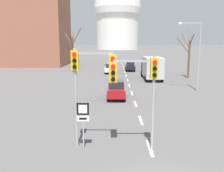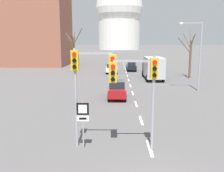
{
  "view_description": "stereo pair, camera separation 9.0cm",
  "coord_description": "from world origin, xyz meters",
  "px_view_note": "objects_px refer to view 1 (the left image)",
  "views": [
    {
      "loc": [
        -1.77,
        -7.4,
        5.26
      ],
      "look_at": [
        -1.91,
        5.4,
        2.97
      ],
      "focal_mm": 40.0,
      "sensor_mm": 36.0,
      "label": 1
    },
    {
      "loc": [
        -1.68,
        -7.4,
        5.26
      ],
      "look_at": [
        -1.91,
        5.4,
        2.97
      ],
      "focal_mm": 40.0,
      "sensor_mm": 36.0,
      "label": 2
    }
  ],
  "objects_px": {
    "traffic_signal_near_left": "(88,73)",
    "delivery_truck": "(152,67)",
    "traffic_signal_centre_tall": "(139,80)",
    "street_lamp_right": "(195,48)",
    "sedan_mid_centre": "(116,89)",
    "route_sign_post": "(83,117)",
    "sedan_near_right": "(130,66)",
    "sedan_near_left": "(111,68)"
  },
  "relations": [
    {
      "from": "street_lamp_right",
      "to": "sedan_near_left",
      "type": "distance_m",
      "value": 18.22
    },
    {
      "from": "traffic_signal_near_left",
      "to": "traffic_signal_centre_tall",
      "type": "distance_m",
      "value": 2.49
    },
    {
      "from": "sedan_near_left",
      "to": "sedan_near_right",
      "type": "height_order",
      "value": "sedan_near_left"
    },
    {
      "from": "traffic_signal_centre_tall",
      "to": "sedan_mid_centre",
      "type": "bearing_deg",
      "value": 95.14
    },
    {
      "from": "sedan_near_left",
      "to": "sedan_mid_centre",
      "type": "height_order",
      "value": "sedan_mid_centre"
    },
    {
      "from": "sedan_mid_centre",
      "to": "traffic_signal_near_left",
      "type": "bearing_deg",
      "value": -97.37
    },
    {
      "from": "route_sign_post",
      "to": "traffic_signal_centre_tall",
      "type": "bearing_deg",
      "value": -1.73
    },
    {
      "from": "street_lamp_right",
      "to": "delivery_truck",
      "type": "distance_m",
      "value": 9.44
    },
    {
      "from": "traffic_signal_near_left",
      "to": "sedan_near_left",
      "type": "xyz_separation_m",
      "value": [
        0.56,
        30.01,
        -2.91
      ]
    },
    {
      "from": "traffic_signal_near_left",
      "to": "delivery_truck",
      "type": "distance_m",
      "value": 24.09
    },
    {
      "from": "traffic_signal_near_left",
      "to": "traffic_signal_centre_tall",
      "type": "xyz_separation_m",
      "value": [
        2.44,
        -0.41,
        -0.26
      ]
    },
    {
      "from": "delivery_truck",
      "to": "traffic_signal_near_left",
      "type": "bearing_deg",
      "value": -105.71
    },
    {
      "from": "sedan_near_right",
      "to": "sedan_near_left",
      "type": "bearing_deg",
      "value": -135.86
    },
    {
      "from": "route_sign_post",
      "to": "sedan_mid_centre",
      "type": "xyz_separation_m",
      "value": [
        1.68,
        11.27,
        -0.78
      ]
    },
    {
      "from": "street_lamp_right",
      "to": "sedan_near_right",
      "type": "distance_m",
      "value": 19.89
    },
    {
      "from": "traffic_signal_centre_tall",
      "to": "traffic_signal_near_left",
      "type": "bearing_deg",
      "value": 170.48
    },
    {
      "from": "route_sign_post",
      "to": "sedan_near_left",
      "type": "xyz_separation_m",
      "value": [
        0.82,
        30.34,
        -0.77
      ]
    },
    {
      "from": "street_lamp_right",
      "to": "sedan_near_left",
      "type": "height_order",
      "value": "street_lamp_right"
    },
    {
      "from": "route_sign_post",
      "to": "sedan_near_right",
      "type": "xyz_separation_m",
      "value": [
        4.33,
        33.73,
        -0.77
      ]
    },
    {
      "from": "traffic_signal_near_left",
      "to": "sedan_mid_centre",
      "type": "height_order",
      "value": "traffic_signal_near_left"
    },
    {
      "from": "traffic_signal_near_left",
      "to": "sedan_near_right",
      "type": "xyz_separation_m",
      "value": [
        4.06,
        33.41,
        -2.91
      ]
    },
    {
      "from": "delivery_truck",
      "to": "sedan_near_left",
      "type": "bearing_deg",
      "value": 130.7
    },
    {
      "from": "traffic_signal_near_left",
      "to": "delivery_truck",
      "type": "relative_size",
      "value": 0.69
    },
    {
      "from": "route_sign_post",
      "to": "sedan_near_left",
      "type": "distance_m",
      "value": 30.36
    },
    {
      "from": "sedan_near_right",
      "to": "delivery_truck",
      "type": "distance_m",
      "value": 10.62
    },
    {
      "from": "traffic_signal_centre_tall",
      "to": "street_lamp_right",
      "type": "relative_size",
      "value": 0.64
    },
    {
      "from": "street_lamp_right",
      "to": "delivery_truck",
      "type": "height_order",
      "value": "street_lamp_right"
    },
    {
      "from": "traffic_signal_centre_tall",
      "to": "sedan_mid_centre",
      "type": "relative_size",
      "value": 1.18
    },
    {
      "from": "traffic_signal_near_left",
      "to": "sedan_near_right",
      "type": "relative_size",
      "value": 1.14
    },
    {
      "from": "traffic_signal_near_left",
      "to": "route_sign_post",
      "type": "bearing_deg",
      "value": -128.69
    },
    {
      "from": "traffic_signal_near_left",
      "to": "sedan_near_right",
      "type": "bearing_deg",
      "value": 83.06
    },
    {
      "from": "traffic_signal_near_left",
      "to": "sedan_near_left",
      "type": "height_order",
      "value": "traffic_signal_near_left"
    },
    {
      "from": "sedan_near_right",
      "to": "delivery_truck",
      "type": "bearing_deg",
      "value": -76.7
    },
    {
      "from": "traffic_signal_centre_tall",
      "to": "sedan_near_left",
      "type": "height_order",
      "value": "traffic_signal_centre_tall"
    },
    {
      "from": "street_lamp_right",
      "to": "delivery_truck",
      "type": "relative_size",
      "value": 1.01
    },
    {
      "from": "traffic_signal_centre_tall",
      "to": "route_sign_post",
      "type": "distance_m",
      "value": 3.29
    },
    {
      "from": "sedan_near_left",
      "to": "sedan_mid_centre",
      "type": "distance_m",
      "value": 19.08
    },
    {
      "from": "traffic_signal_centre_tall",
      "to": "route_sign_post",
      "type": "height_order",
      "value": "traffic_signal_centre_tall"
    },
    {
      "from": "traffic_signal_centre_tall",
      "to": "street_lamp_right",
      "type": "height_order",
      "value": "street_lamp_right"
    },
    {
      "from": "sedan_mid_centre",
      "to": "delivery_truck",
      "type": "distance_m",
      "value": 13.2
    },
    {
      "from": "traffic_signal_near_left",
      "to": "sedan_mid_centre",
      "type": "relative_size",
      "value": 1.27
    },
    {
      "from": "traffic_signal_near_left",
      "to": "delivery_truck",
      "type": "height_order",
      "value": "traffic_signal_near_left"
    }
  ]
}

